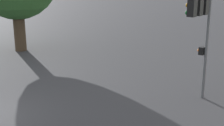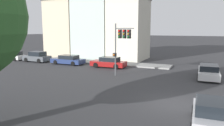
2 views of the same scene
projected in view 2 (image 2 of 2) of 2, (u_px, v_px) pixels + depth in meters
name	position (u px, v px, depth m)	size (l,w,h in m)	color
ground_plane	(175.00, 104.00, 14.37)	(300.00, 300.00, 0.00)	#333335
sidewalk_strip	(2.00, 56.00, 39.57)	(2.87, 60.00, 0.18)	gray
rowhouse_backdrop	(97.00, 24.00, 36.58)	(7.43, 17.12, 12.55)	beige
traffic_signal	(122.00, 39.00, 22.05)	(0.59, 2.27, 5.44)	#515456
crossing_car_0	(211.00, 115.00, 10.85)	(3.90, 1.96, 1.43)	#B7B7BC
crossing_car_1	(208.00, 72.00, 21.76)	(4.85, 2.13, 1.38)	silver
parked_car_0	(109.00, 62.00, 27.92)	(1.91, 4.51, 1.34)	maroon
parked_car_1	(68.00, 60.00, 30.44)	(1.98, 4.77, 1.28)	navy
parked_car_2	(37.00, 57.00, 32.76)	(2.07, 4.13, 1.54)	#4C5156
parked_car_3	(14.00, 56.00, 34.62)	(2.03, 4.07, 1.39)	silver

